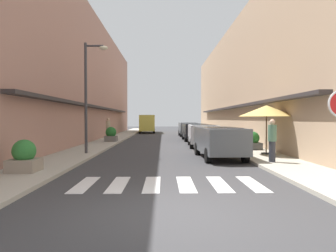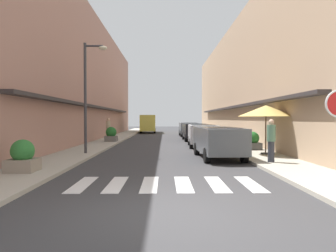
# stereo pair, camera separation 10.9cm
# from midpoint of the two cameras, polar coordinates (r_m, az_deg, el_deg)

# --- Properties ---
(ground_plane) EXTENTS (102.40, 102.40, 0.00)m
(ground_plane) POSITION_cam_midpoint_polar(r_m,az_deg,el_deg) (24.72, -0.36, -2.99)
(ground_plane) COLOR #38383A
(sidewalk_left) EXTENTS (2.22, 65.16, 0.12)m
(sidewalk_left) POSITION_cam_midpoint_polar(r_m,az_deg,el_deg) (25.13, -10.94, -2.81)
(sidewalk_left) COLOR #ADA899
(sidewalk_left) RESTS_ON ground_plane
(sidewalk_right) EXTENTS (2.22, 65.16, 0.12)m
(sidewalk_right) POSITION_cam_midpoint_polar(r_m,az_deg,el_deg) (25.16, 10.21, -2.80)
(sidewalk_right) COLOR #ADA899
(sidewalk_right) RESTS_ON ground_plane
(building_row_left) EXTENTS (5.50, 43.89, 10.55)m
(building_row_left) POSITION_cam_midpoint_polar(r_m,az_deg,el_deg) (27.43, -18.00, 8.41)
(building_row_left) COLOR #A87A6B
(building_row_left) RESTS_ON ground_plane
(building_row_right) EXTENTS (5.50, 43.89, 9.97)m
(building_row_right) POSITION_cam_midpoint_polar(r_m,az_deg,el_deg) (27.46, 17.21, 7.80)
(building_row_right) COLOR tan
(building_row_right) RESTS_ON ground_plane
(crosswalk) EXTENTS (5.20, 2.20, 0.01)m
(crosswalk) POSITION_cam_midpoint_polar(r_m,az_deg,el_deg) (8.89, 0.10, -10.68)
(crosswalk) COLOR silver
(crosswalk) RESTS_ON ground_plane
(parked_car_near) EXTENTS (1.96, 4.47, 1.47)m
(parked_car_near) POSITION_cam_midpoint_polar(r_m,az_deg,el_deg) (14.59, 9.49, -2.36)
(parked_car_near) COLOR #4C5156
(parked_car_near) RESTS_ON ground_plane
(parked_car_mid) EXTENTS (1.94, 4.32, 1.47)m
(parked_car_mid) POSITION_cam_midpoint_polar(r_m,az_deg,el_deg) (20.62, 6.51, -1.29)
(parked_car_mid) COLOR silver
(parked_car_mid) RESTS_ON ground_plane
(parked_car_far) EXTENTS (1.85, 4.44, 1.47)m
(parked_car_far) POSITION_cam_midpoint_polar(r_m,az_deg,el_deg) (26.47, 4.93, -0.71)
(parked_car_far) COLOR black
(parked_car_far) RESTS_ON ground_plane
(parked_car_distant) EXTENTS (1.84, 4.40, 1.47)m
(parked_car_distant) POSITION_cam_midpoint_polar(r_m,az_deg,el_deg) (32.98, 3.84, -0.31)
(parked_car_distant) COLOR #4C5156
(parked_car_distant) RESTS_ON ground_plane
(delivery_van) EXTENTS (2.16, 5.47, 2.37)m
(delivery_van) POSITION_cam_midpoint_polar(r_m,az_deg,el_deg) (40.96, -3.67, 0.68)
(delivery_van) COLOR #D8CC4C
(delivery_van) RESTS_ON ground_plane
(street_lamp) EXTENTS (1.19, 0.28, 5.57)m
(street_lamp) POSITION_cam_midpoint_polar(r_m,az_deg,el_deg) (16.22, -14.22, 7.13)
(street_lamp) COLOR #38383D
(street_lamp) RESTS_ON sidewalk_left
(cafe_umbrella) EXTENTS (2.74, 2.74, 2.41)m
(cafe_umbrella) POSITION_cam_midpoint_polar(r_m,az_deg,el_deg) (15.95, 17.81, 2.64)
(cafe_umbrella) COLOR #262626
(cafe_umbrella) RESTS_ON sidewalk_right
(planter_corner) EXTENTS (0.91, 0.91, 1.06)m
(planter_corner) POSITION_cam_midpoint_polar(r_m,az_deg,el_deg) (11.27, -25.00, -5.23)
(planter_corner) COLOR gray
(planter_corner) RESTS_ON sidewalk_left
(planter_midblock) EXTENTS (0.87, 0.87, 1.02)m
(planter_midblock) POSITION_cam_midpoint_polar(r_m,az_deg,el_deg) (18.14, 15.51, -2.77)
(planter_midblock) COLOR #4C4C4C
(planter_midblock) RESTS_ON sidewalk_right
(planter_far) EXTENTS (0.93, 0.93, 1.12)m
(planter_far) POSITION_cam_midpoint_polar(r_m,az_deg,el_deg) (24.30, -10.32, -1.59)
(planter_far) COLOR slate
(planter_far) RESTS_ON sidewalk_left
(pedestrian_walking_near) EXTENTS (0.34, 0.34, 1.72)m
(pedestrian_walking_near) POSITION_cam_midpoint_polar(r_m,az_deg,el_deg) (13.07, 18.74, -2.37)
(pedestrian_walking_near) COLOR #282B33
(pedestrian_walking_near) RESTS_ON sidewalk_right
(pedestrian_walking_far) EXTENTS (0.34, 0.34, 1.82)m
(pedestrian_walking_far) POSITION_cam_midpoint_polar(r_m,az_deg,el_deg) (24.48, -10.84, -0.50)
(pedestrian_walking_far) COLOR #282B33
(pedestrian_walking_far) RESTS_ON sidewalk_left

